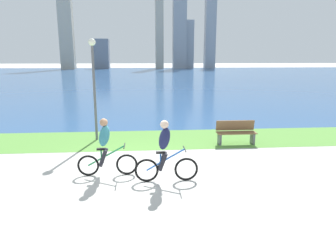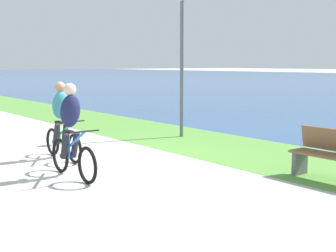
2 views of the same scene
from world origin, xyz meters
name	(u,v)px [view 1 (image 1 of 2)]	position (x,y,z in m)	size (l,w,h in m)	color
ground_plane	(132,168)	(0.00, 0.00, 0.00)	(300.00, 300.00, 0.00)	#B2AFA8
grass_strip_bayside	(135,140)	(0.00, 3.25, 0.00)	(120.00, 3.04, 0.01)	#59933D
bay_water_surface	(141,76)	(0.00, 45.61, 0.00)	(300.00, 81.67, 0.00)	#2D568C
cyclist_lead	(165,152)	(0.92, -1.10, 0.84)	(1.72, 0.52, 1.69)	black
cyclist_trailing	(105,147)	(-0.71, -0.54, 0.83)	(1.69, 0.52, 1.65)	black
bench_near_path	(236,132)	(3.90, 2.37, 0.45)	(1.50, 0.47, 0.90)	brown
lamppost_tall	(94,75)	(-1.54, 3.41, 2.59)	(0.28, 0.28, 3.97)	#595960
city_skyline_far_shore	(151,31)	(2.93, 80.55, 10.20)	(42.43, 8.07, 25.95)	#ADA899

